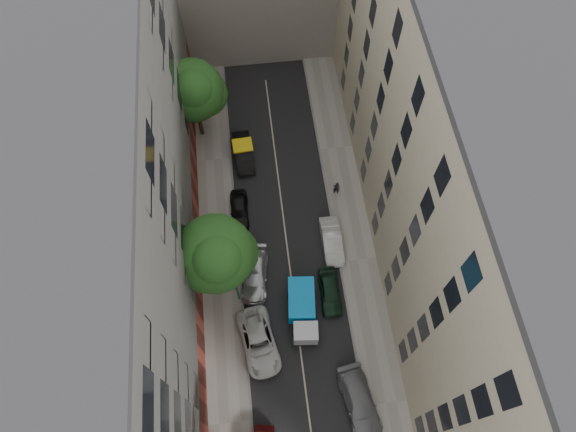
{
  "coord_description": "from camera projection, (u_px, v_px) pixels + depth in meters",
  "views": [
    {
      "loc": [
        -1.95,
        -15.19,
        38.25
      ],
      "look_at": [
        0.04,
        1.54,
        6.0
      ],
      "focal_mm": 32.0,
      "sensor_mm": 36.0,
      "label": 1
    }
  ],
  "objects": [
    {
      "name": "tree_mid",
      "position": [
        217.0,
        256.0,
        34.57
      ],
      "size": [
        5.69,
        5.47,
        9.31
      ],
      "color": "#382619",
      "rests_on": "sidewalk_left"
    },
    {
      "name": "car_left_4",
      "position": [
        239.0,
        210.0,
        42.71
      ],
      "size": [
        1.6,
        3.77,
        1.27
      ],
      "primitive_type": "imported",
      "rotation": [
        0.0,
        0.0,
        -0.02
      ],
      "color": "black",
      "rests_on": "ground"
    },
    {
      "name": "sidewalk_left",
      "position": [
        221.0,
        275.0,
        40.62
      ],
      "size": [
        3.0,
        44.0,
        0.15
      ],
      "primitive_type": "cube",
      "color": "gray",
      "rests_on": "ground"
    },
    {
      "name": "sidewalk_right",
      "position": [
        358.0,
        260.0,
        41.22
      ],
      "size": [
        3.0,
        44.0,
        0.15
      ],
      "primitive_type": "cube",
      "color": "gray",
      "rests_on": "ground"
    },
    {
      "name": "road_surface",
      "position": [
        290.0,
        268.0,
        40.98
      ],
      "size": [
        8.0,
        44.0,
        0.02
      ],
      "primitive_type": "cube",
      "color": "black",
      "rests_on": "ground"
    },
    {
      "name": "tarp_truck",
      "position": [
        302.0,
        310.0,
        38.12
      ],
      "size": [
        2.32,
        4.93,
        2.2
      ],
      "rotation": [
        0.0,
        0.0,
        -0.1
      ],
      "color": "black",
      "rests_on": "ground"
    },
    {
      "name": "car_right_2",
      "position": [
        330.0,
        292.0,
        39.35
      ],
      "size": [
        1.65,
        3.99,
        1.35
      ],
      "primitive_type": "imported",
      "rotation": [
        0.0,
        0.0,
        -0.01
      ],
      "color": "black",
      "rests_on": "ground"
    },
    {
      "name": "car_left_2",
      "position": [
        259.0,
        342.0,
        37.5
      ],
      "size": [
        3.26,
        5.64,
        1.48
      ],
      "primitive_type": "imported",
      "rotation": [
        0.0,
        0.0,
        0.16
      ],
      "color": "silver",
      "rests_on": "ground"
    },
    {
      "name": "lamp_post",
      "position": [
        235.0,
        282.0,
        36.53
      ],
      "size": [
        0.36,
        0.36,
        5.63
      ],
      "color": "#164E31",
      "rests_on": "sidewalk_left"
    },
    {
      "name": "pedestrian",
      "position": [
        336.0,
        188.0,
        43.33
      ],
      "size": [
        0.64,
        0.49,
        1.58
      ],
      "primitive_type": "imported",
      "rotation": [
        0.0,
        0.0,
        2.93
      ],
      "color": "black",
      "rests_on": "sidewalk_right"
    },
    {
      "name": "car_left_5",
      "position": [
        243.0,
        153.0,
        45.25
      ],
      "size": [
        1.79,
        4.5,
        1.46
      ],
      "primitive_type": "imported",
      "rotation": [
        0.0,
        0.0,
        0.06
      ],
      "color": "black",
      "rests_on": "ground"
    },
    {
      "name": "car_left_3",
      "position": [
        255.0,
        274.0,
        39.98
      ],
      "size": [
        2.62,
        5.02,
        1.39
      ],
      "primitive_type": "imported",
      "rotation": [
        0.0,
        0.0,
        -0.15
      ],
      "color": "#B8B8BD",
      "rests_on": "ground"
    },
    {
      "name": "building_right",
      "position": [
        461.0,
        190.0,
        32.73
      ],
      "size": [
        8.0,
        44.0,
        20.0
      ],
      "primitive_type": "cube",
      "color": "#BAAF91",
      "rests_on": "ground"
    },
    {
      "name": "building_left",
      "position": [
        113.0,
        227.0,
        31.52
      ],
      "size": [
        8.0,
        44.0,
        20.0
      ],
      "primitive_type": "cube",
      "color": "#4F4D4A",
      "rests_on": "ground"
    },
    {
      "name": "tree_far",
      "position": [
        194.0,
        93.0,
        41.93
      ],
      "size": [
        5.48,
        5.23,
        8.51
      ],
      "color": "#382619",
      "rests_on": "sidewalk_left"
    },
    {
      "name": "car_right_3",
      "position": [
        332.0,
        241.0,
        41.3
      ],
      "size": [
        1.53,
        4.3,
        1.41
      ],
      "primitive_type": "imported",
      "rotation": [
        0.0,
        0.0,
        0.01
      ],
      "color": "silver",
      "rests_on": "ground"
    },
    {
      "name": "ground",
      "position": [
        290.0,
        268.0,
        40.99
      ],
      "size": [
        120.0,
        120.0,
        0.0
      ],
      "primitive_type": "plane",
      "color": "#4C4C49",
      "rests_on": "ground"
    },
    {
      "name": "car_right_1",
      "position": [
        359.0,
        402.0,
        35.56
      ],
      "size": [
        2.83,
        5.34,
        1.47
      ],
      "primitive_type": "imported",
      "rotation": [
        0.0,
        0.0,
        0.16
      ],
      "color": "slate",
      "rests_on": "ground"
    }
  ]
}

